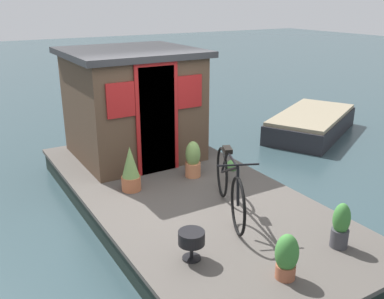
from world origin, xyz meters
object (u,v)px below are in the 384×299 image
object	(u,v)px
potted_plant_geranium	(287,257)
potted_plant_mint	(232,170)
potted_plant_sage	(193,160)
potted_plant_fern	(131,170)
houseboat_cabin	(133,103)
dinghy_boat	(311,124)
charcoal_grill	(191,239)
bicycle	(229,185)
potted_plant_ivy	(341,226)

from	to	relation	value
potted_plant_geranium	potted_plant_mint	distance (m)	2.46
potted_plant_sage	potted_plant_fern	xyz separation A→B (m)	(0.02, 1.04, 0.05)
houseboat_cabin	dinghy_boat	bearing A→B (deg)	-88.98
houseboat_cabin	charcoal_grill	size ratio (longest dim) A/B	6.48
potted_plant_mint	charcoal_grill	xyz separation A→B (m)	(-1.50, 1.61, 0.07)
potted_plant_sage	charcoal_grill	distance (m)	2.27
potted_plant_fern	charcoal_grill	distance (m)	1.97
potted_plant_geranium	dinghy_boat	size ratio (longest dim) A/B	0.16
potted_plant_geranium	potted_plant_fern	world-z (taller)	potted_plant_fern
houseboat_cabin	potted_plant_fern	world-z (taller)	houseboat_cabin
houseboat_cabin	potted_plant_sage	world-z (taller)	houseboat_cabin
bicycle	potted_plant_fern	size ratio (longest dim) A/B	2.38
houseboat_cabin	potted_plant_geranium	world-z (taller)	houseboat_cabin
houseboat_cabin	potted_plant_fern	xyz separation A→B (m)	(-1.38, 0.66, -0.62)
houseboat_cabin	bicycle	xyz separation A→B (m)	(-2.67, -0.16, -0.55)
potted_plant_fern	charcoal_grill	bearing A→B (deg)	175.87
potted_plant_ivy	potted_plant_fern	size ratio (longest dim) A/B	0.80
bicycle	potted_plant_sage	xyz separation A→B (m)	(1.27, -0.21, -0.12)
potted_plant_sage	charcoal_grill	size ratio (longest dim) A/B	1.74
potted_plant_fern	charcoal_grill	xyz separation A→B (m)	(-1.96, 0.14, -0.08)
houseboat_cabin	dinghy_boat	xyz separation A→B (m)	(0.08, -4.49, -1.05)
potted_plant_fern	dinghy_boat	bearing A→B (deg)	-74.21
potted_plant_geranium	potted_plant_sage	size ratio (longest dim) A/B	0.85
houseboat_cabin	potted_plant_ivy	bearing A→B (deg)	-169.28
houseboat_cabin	potted_plant_sage	xyz separation A→B (m)	(-1.40, -0.38, -0.67)
bicycle	charcoal_grill	world-z (taller)	bicycle
potted_plant_geranium	potted_plant_fern	xyz separation A→B (m)	(2.73, 0.50, 0.08)
bicycle	dinghy_boat	world-z (taller)	bicycle
bicycle	potted_plant_ivy	bearing A→B (deg)	-155.76
potted_plant_sage	potted_plant_fern	bearing A→B (deg)	88.78
potted_plant_geranium	dinghy_boat	distance (m)	6.27
potted_plant_geranium	potted_plant_mint	bearing A→B (deg)	-23.16
houseboat_cabin	potted_plant_sage	distance (m)	1.59
houseboat_cabin	potted_plant_geranium	size ratio (longest dim) A/B	4.38
potted_plant_geranium	potted_plant_ivy	xyz separation A→B (m)	(0.12, -0.92, 0.02)
houseboat_cabin	potted_plant_sage	size ratio (longest dim) A/B	3.72
dinghy_boat	potted_plant_ivy	bearing A→B (deg)	137.38
potted_plant_mint	houseboat_cabin	bearing A→B (deg)	23.63
charcoal_grill	dinghy_boat	size ratio (longest dim) A/B	0.11
bicycle	potted_plant_mint	xyz separation A→B (m)	(0.83, -0.64, -0.22)
potted_plant_mint	potted_plant_ivy	world-z (taller)	potted_plant_ivy
potted_plant_mint	charcoal_grill	bearing A→B (deg)	132.92
houseboat_cabin	potted_plant_mint	size ratio (longest dim) A/B	6.56
potted_plant_fern	houseboat_cabin	bearing A→B (deg)	-25.67
potted_plant_fern	dinghy_boat	xyz separation A→B (m)	(1.46, -5.15, -0.43)
houseboat_cabin	potted_plant_fern	size ratio (longest dim) A/B	3.18
bicycle	potted_plant_geranium	bearing A→B (deg)	167.23
potted_plant_sage	dinghy_boat	xyz separation A→B (m)	(1.48, -4.11, -0.38)
potted_plant_mint	dinghy_boat	world-z (taller)	potted_plant_mint
potted_plant_mint	potted_plant_geranium	bearing A→B (deg)	156.84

